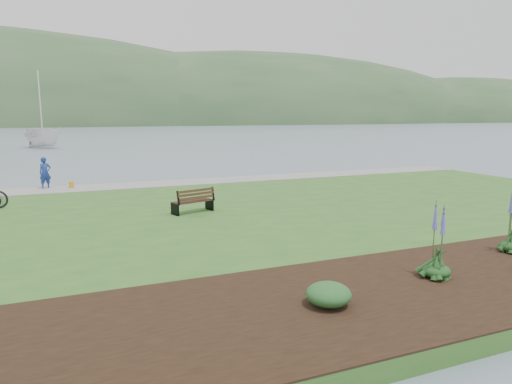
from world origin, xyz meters
The scene contains 11 objects.
ground centered at (0.00, 0.00, 0.00)m, with size 600.00×600.00×0.00m, color slate.
lawn centered at (0.00, -2.00, 0.20)m, with size 34.00×20.00×0.40m, color #2C5A1F.
shoreline_path centered at (0.00, 6.90, 0.42)m, with size 34.00×2.20×0.03m, color gray.
garden_bed centered at (3.00, -9.80, 0.42)m, with size 24.00×4.40×0.04m, color black.
far_hillside centered at (20.00, 170.00, 0.00)m, with size 580.00×80.00×38.00m, color #30502D, non-canonical shape.
park_bench centered at (-2.36, -0.75, 0.88)m, with size 1.66×1.04×0.96m.
person centered at (-7.72, 7.50, 1.33)m, with size 0.67×0.46×1.85m, color navy.
sailboat centered at (-9.39, 44.05, 0.00)m, with size 11.12×11.32×29.30m, color silver.
pannier centered at (-6.56, 7.20, 0.57)m, with size 0.21×0.32×0.34m, color #C28716.
echium_4 centered at (0.89, -9.60, 1.19)m, with size 0.62×0.62×2.01m.
shrub_0 centered at (-2.14, -9.99, 0.66)m, with size 0.87×0.87×0.44m, color #1E4C21.
Camera 1 is at (-6.56, -17.10, 4.06)m, focal length 32.00 mm.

